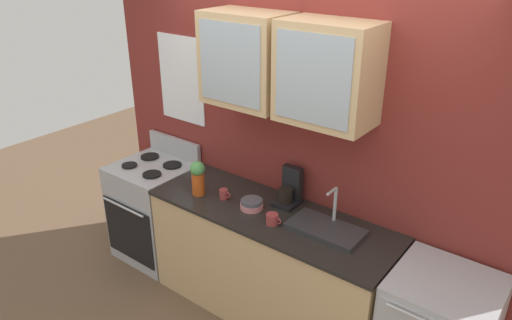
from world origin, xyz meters
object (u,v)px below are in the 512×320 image
object	(u,v)px
sink_faucet	(326,228)
coffee_maker	(289,190)
bowl_stack	(252,204)
stove_range	(155,210)
vase	(198,177)
cup_near_bowls	(224,194)
cup_near_sink	(272,219)

from	to	relation	value
sink_faucet	coffee_maker	world-z (taller)	sink_faucet
bowl_stack	coffee_maker	xyz separation A→B (m)	(0.18, 0.24, 0.07)
stove_range	coffee_maker	world-z (taller)	coffee_maker
bowl_stack	coffee_maker	world-z (taller)	coffee_maker
stove_range	vase	xyz separation A→B (m)	(0.69, -0.11, 0.60)
stove_range	cup_near_bowls	xyz separation A→B (m)	(0.90, -0.05, 0.49)
sink_faucet	vase	size ratio (longest dim) A/B	1.86
cup_near_bowls	coffee_maker	bearing A→B (deg)	30.24
cup_near_sink	coffee_maker	xyz separation A→B (m)	(-0.08, 0.32, 0.07)
sink_faucet	coffee_maker	bearing A→B (deg)	158.84
bowl_stack	cup_near_sink	xyz separation A→B (m)	(0.25, -0.08, 0.00)
cup_near_sink	coffee_maker	size ratio (longest dim) A/B	0.42
vase	bowl_stack	bearing A→B (deg)	10.03
stove_range	coffee_maker	distance (m)	1.46
stove_range	cup_near_bowls	distance (m)	1.03
sink_faucet	vase	bearing A→B (deg)	-171.48
sink_faucet	cup_near_sink	world-z (taller)	sink_faucet
sink_faucet	coffee_maker	xyz separation A→B (m)	(-0.42, 0.16, 0.09)
bowl_stack	cup_near_bowls	world-z (taller)	cup_near_bowls
sink_faucet	cup_near_bowls	size ratio (longest dim) A/B	5.25
stove_range	cup_near_bowls	bearing A→B (deg)	-3.02
cup_near_bowls	vase	bearing A→B (deg)	-162.04
stove_range	vase	size ratio (longest dim) A/B	3.88
vase	coffee_maker	xyz separation A→B (m)	(0.64, 0.32, -0.05)
stove_range	sink_faucet	size ratio (longest dim) A/B	2.09
bowl_stack	sink_faucet	bearing A→B (deg)	7.33
stove_range	sink_faucet	xyz separation A→B (m)	(1.76, 0.04, 0.47)
vase	stove_range	bearing A→B (deg)	170.63
vase	cup_near_bowls	bearing A→B (deg)	17.96
coffee_maker	sink_faucet	bearing A→B (deg)	-21.16
sink_faucet	vase	distance (m)	1.08
vase	coffee_maker	world-z (taller)	coffee_maker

